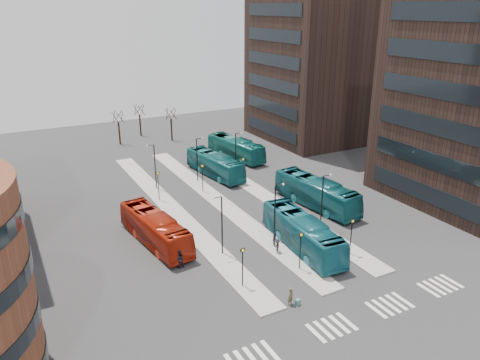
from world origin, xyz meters
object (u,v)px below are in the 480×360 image
teal_bus_a (302,233)px  teal_bus_b (215,165)px  red_bus (155,229)px  commuter_c (277,246)px  teal_bus_d (236,148)px  commuter_b (275,240)px  traveller (291,296)px  teal_bus_c (316,193)px  commuter_a (179,259)px  suitcase (298,302)px

teal_bus_a → teal_bus_b: (1.56, 23.77, -0.06)m
red_bus → commuter_c: (9.86, -7.74, -0.86)m
teal_bus_d → commuter_b: (-10.36, -28.16, -0.87)m
teal_bus_a → traveller: teal_bus_a is taller
teal_bus_b → teal_bus_c: size_ratio=0.93×
commuter_a → teal_bus_b: bearing=-118.5°
suitcase → teal_bus_a: 9.91m
teal_bus_c → teal_bus_d: 21.74m
commuter_a → commuter_c: commuter_a is taller
teal_bus_b → commuter_a: teal_bus_b is taller
suitcase → teal_bus_c: bearing=31.6°
red_bus → teal_bus_d: (20.70, 21.63, 0.03)m
red_bus → commuter_b: red_bus is taller
suitcase → teal_bus_d: bearing=52.0°
commuter_b → commuter_c: bearing=177.1°
traveller → commuter_c: 8.54m
traveller → commuter_a: (-5.87, 9.76, 0.12)m
red_bus → teal_bus_d: 29.94m
suitcase → traveller: (-0.50, 0.32, 0.54)m
red_bus → traveller: 16.72m
teal_bus_d → traveller: bearing=-120.9°
teal_bus_b → commuter_b: (-3.89, -22.32, -0.85)m
commuter_c → teal_bus_a: bearing=120.9°
teal_bus_a → commuter_b: size_ratio=7.71×
red_bus → teal_bus_a: size_ratio=0.96×
commuter_b → teal_bus_c: bearing=-38.3°
teal_bus_d → teal_bus_c: bearing=-100.6°
suitcase → traveller: 0.80m
suitcase → red_bus: size_ratio=0.04×
red_bus → commuter_b: (10.34, -6.54, -0.85)m
traveller → commuter_a: bearing=97.6°
commuter_c → teal_bus_b: bearing=-154.7°
red_bus → suitcase: bearing=-74.3°
teal_bus_d → commuter_c: 31.31m
teal_bus_d → commuter_a: (-20.31, -27.35, -0.74)m
teal_bus_b → traveller: teal_bus_b is taller
teal_bus_c → commuter_c: size_ratio=8.10×
teal_bus_b → commuter_a: 25.58m
teal_bus_d → commuter_c: bearing=-119.9°
traveller → commuter_b: size_ratio=1.00×
teal_bus_d → commuter_c: teal_bus_d is taller
red_bus → traveller: red_bus is taller
traveller → commuter_c: size_ratio=1.02×
teal_bus_b → commuter_a: (-13.84, -21.50, -0.72)m
commuter_a → commuter_b: 9.99m
teal_bus_a → traveller: (-6.41, -7.50, -0.91)m
teal_bus_a → teal_bus_d: teal_bus_a is taller
suitcase → red_bus: 17.24m
red_bus → teal_bus_d: teal_bus_d is taller
suitcase → teal_bus_d: size_ratio=0.04×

